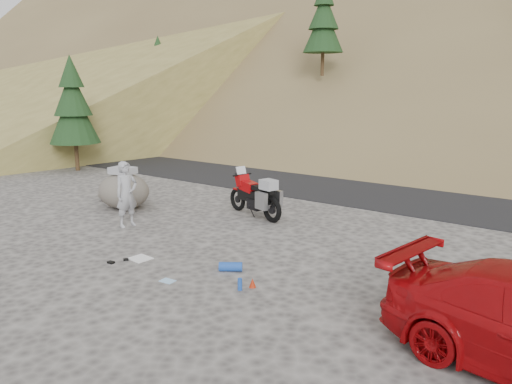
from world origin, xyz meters
The scene contains 14 objects.
ground centered at (0.00, 0.00, 0.00)m, with size 140.00×140.00×0.00m, color #474442.
road centered at (0.00, 9.00, 0.00)m, with size 120.00×7.00×0.05m, color black.
conifer_verge centered at (-11.00, 4.50, 2.89)m, with size 2.20×2.20×5.04m.
motorcycle centered at (0.25, 2.84, 0.60)m, with size 2.31×1.04×1.40m.
man centered at (-1.96, -0.02, 0.00)m, with size 0.65×0.42×1.77m, color #9A9BA0.
boulder centered at (-3.66, 1.22, 0.56)m, with size 1.77×1.54×1.27m.
small_rock centered at (-4.96, 1.60, 0.21)m, with size 0.92×0.88×0.43m.
gear_white_cloth centered at (0.33, -1.56, 0.01)m, with size 0.45×0.40×0.02m, color white.
gear_blue_mat centered at (2.41, -0.95, 0.10)m, with size 0.19×0.19×0.48m, color #1C48A9.
gear_bottle centered at (3.17, -1.59, 0.12)m, with size 0.08×0.08×0.23m, color #1C48A9.
gear_funnel centered at (3.27, -1.34, 0.09)m, with size 0.14×0.14×0.18m, color #AD250B.
gear_glove_a centered at (0.05, -2.13, 0.02)m, with size 0.15×0.10×0.04m, color black.
gear_glove_b centered at (0.16, -1.82, 0.02)m, with size 0.11×0.08×0.04m, color black.
gear_blue_cloth centered at (1.76, -2.10, 0.01)m, with size 0.28×0.21×0.01m, color #9AC7EE.
Camera 1 is at (8.62, -8.39, 3.74)m, focal length 35.00 mm.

